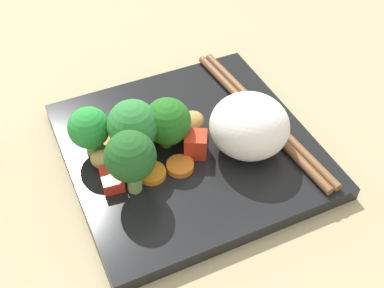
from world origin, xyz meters
TOP-DOWN VIEW (x-y plane):
  - ground_plane at (0.00, 0.00)cm, footprint 110.00×110.00cm
  - square_plate at (0.00, 0.00)cm, footprint 24.25×24.25cm
  - rice_mound at (4.75, -3.05)cm, footprint 10.40×10.36cm
  - broccoli_floret_0 at (-5.18, 1.06)cm, footprint 4.75×4.75cm
  - broccoli_floret_1 at (-8.71, 3.12)cm, footprint 3.93×3.93cm
  - broccoli_floret_2 at (-1.94, 0.68)cm, footprint 4.50×4.50cm
  - broccoli_floret_3 at (-6.92, -2.74)cm, footprint 4.50×4.50cm
  - carrot_slice_0 at (-4.90, -2.07)cm, footprint 3.33×3.33cm
  - carrot_slice_1 at (-2.21, -2.49)cm, footprint 3.47×3.47cm
  - carrot_slice_2 at (-7.18, 4.66)cm, footprint 3.47×3.47cm
  - pepper_chunk_0 at (-3.74, 3.39)cm, footprint 3.63×3.42cm
  - pepper_chunk_1 at (-0.10, -1.38)cm, footprint 2.86×2.84cm
  - pepper_chunk_2 at (-8.52, -1.46)cm, footprint 2.23×2.77cm
  - chicken_piece_0 at (-0.50, 3.43)cm, footprint 3.02×3.37cm
  - chicken_piece_1 at (-2.62, 5.48)cm, footprint 2.93×3.08cm
  - chicken_piece_2 at (0.55, 1.25)cm, footprint 4.31×3.64cm
  - chicken_piece_3 at (-8.30, 0.86)cm, footprint 3.32×3.04cm
  - chopstick_pair at (8.30, 0.44)cm, footprint 2.56×22.86cm

SIDE VIEW (x-z plane):
  - ground_plane at x=0.00cm, z-range -2.00..0.00cm
  - square_plate at x=0.00cm, z-range 0.00..1.44cm
  - carrot_slice_2 at x=-7.18cm, z-range 1.44..1.90cm
  - carrot_slice_0 at x=-4.90cm, z-range 1.44..2.00cm
  - carrot_slice_1 at x=-2.21cm, z-range 1.44..2.04cm
  - chopstick_pair at x=8.30cm, z-range 1.44..2.28cm
  - pepper_chunk_2 at x=-8.52cm, z-range 1.44..2.69cm
  - chicken_piece_1 at x=-2.62cm, z-range 1.44..2.99cm
  - chicken_piece_3 at x=-8.30cm, z-range 1.44..3.42cm
  - chicken_piece_0 at x=-0.50cm, z-range 1.44..3.49cm
  - pepper_chunk_0 at x=-3.74cm, z-range 1.44..3.63cm
  - pepper_chunk_1 at x=-0.10cm, z-range 1.44..3.80cm
  - chicken_piece_2 at x=0.55cm, z-range 1.44..3.96cm
  - rice_mound at x=4.75cm, z-range 1.44..7.34cm
  - broccoli_floret_1 at x=-8.71cm, z-range 1.87..7.23cm
  - broccoli_floret_2 at x=-1.94cm, z-range 1.86..7.44cm
  - broccoli_floret_0 at x=-5.18cm, z-range 2.01..8.24cm
  - broccoli_floret_3 at x=-6.92cm, z-range 2.24..8.68cm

